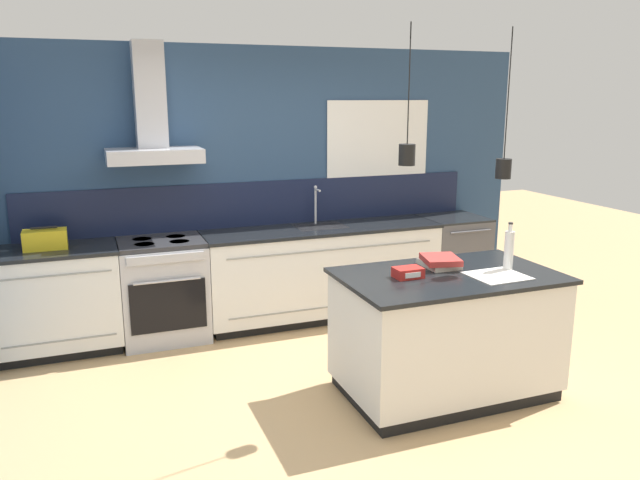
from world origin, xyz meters
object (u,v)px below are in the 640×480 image
at_px(bottle_on_island, 509,250).
at_px(dishwasher, 451,259).
at_px(oven_range, 163,290).
at_px(book_stack, 440,262).
at_px(red_supply_box, 408,273).
at_px(yellow_toolbox, 45,239).

bearing_deg(bottle_on_island, dishwasher, 68.39).
bearing_deg(oven_range, book_stack, -42.06).
distance_m(bottle_on_island, red_supply_box, 0.79).
bearing_deg(bottle_on_island, oven_range, 140.08).
height_order(oven_range, dishwasher, same).
xyz_separation_m(book_stack, red_supply_box, (-0.35, -0.16, -0.01)).
height_order(dishwasher, red_supply_box, red_supply_box).
distance_m(oven_range, bottle_on_island, 2.99).
distance_m(bottle_on_island, yellow_toolbox, 3.68).
bearing_deg(bottle_on_island, book_stack, 150.95).
distance_m(red_supply_box, yellow_toolbox, 2.99).
xyz_separation_m(bottle_on_island, yellow_toolbox, (-3.17, 1.88, -0.07)).
relative_size(dishwasher, yellow_toolbox, 2.68).
xyz_separation_m(bottle_on_island, red_supply_box, (-0.78, 0.08, -0.11)).
xyz_separation_m(red_supply_box, yellow_toolbox, (-2.39, 1.80, 0.05)).
bearing_deg(book_stack, dishwasher, 54.57).
height_order(oven_range, bottle_on_island, bottle_on_island).
bearing_deg(bottle_on_island, yellow_toolbox, 149.29).
relative_size(dishwasher, red_supply_box, 4.65).
height_order(bottle_on_island, yellow_toolbox, bottle_on_island).
distance_m(oven_range, dishwasher, 2.99).
bearing_deg(red_supply_box, dishwasher, 49.80).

